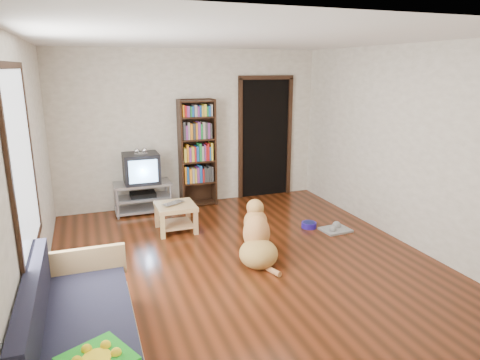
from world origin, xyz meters
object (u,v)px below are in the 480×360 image
object	(u,v)px
laptop	(176,204)
dog_bowl	(309,225)
grey_rag	(335,230)
tv_stand	(143,196)
coffee_table	(176,212)
sofa	(80,337)
bookshelf	(197,147)
dog	(257,239)
crt_tv	(141,168)

from	to	relation	value
laptop	dog_bowl	xyz separation A→B (m)	(1.87, -0.52, -0.37)
grey_rag	tv_stand	bearing A→B (deg)	144.24
dog_bowl	coffee_table	bearing A→B (deg)	163.56
sofa	coffee_table	distance (m)	2.94
laptop	bookshelf	xyz separation A→B (m)	(0.62, 1.12, 0.59)
sofa	dog_bowl	bearing A→B (deg)	33.16
dog_bowl	bookshelf	bearing A→B (deg)	127.30
grey_rag	dog	distance (m)	1.55
grey_rag	sofa	world-z (taller)	sofa
dog	coffee_table	bearing A→B (deg)	119.11
crt_tv	bookshelf	bearing A→B (deg)	4.32
bookshelf	coffee_table	world-z (taller)	bookshelf
dog_bowl	sofa	xyz separation A→B (m)	(-3.18, -2.08, 0.22)
laptop	crt_tv	xyz separation A→B (m)	(-0.33, 1.05, 0.33)
laptop	sofa	bearing A→B (deg)	-148.18
grey_rag	bookshelf	bearing A→B (deg)	129.34
dog_bowl	bookshelf	distance (m)	2.28
tv_stand	crt_tv	bearing A→B (deg)	90.00
tv_stand	bookshelf	world-z (taller)	bookshelf
laptop	sofa	size ratio (longest dim) A/B	0.19
laptop	dog_bowl	size ratio (longest dim) A/B	1.52
crt_tv	dog	bearing A→B (deg)	-65.55
coffee_table	crt_tv	bearing A→B (deg)	107.91
crt_tv	dog	size ratio (longest dim) A/B	0.63
laptop	tv_stand	bearing A→B (deg)	76.25
dog	bookshelf	bearing A→B (deg)	92.66
crt_tv	grey_rag	bearing A→B (deg)	-36.09
grey_rag	crt_tv	xyz separation A→B (m)	(-2.51, 1.83, 0.73)
bookshelf	dog	world-z (taller)	bookshelf
laptop	tv_stand	distance (m)	1.09
sofa	crt_tv	bearing A→B (deg)	75.07
sofa	coffee_table	xyz separation A→B (m)	(1.30, 2.63, 0.02)
grey_rag	crt_tv	distance (m)	3.18
dog_bowl	dog	size ratio (longest dim) A/B	0.24
tv_stand	coffee_table	size ratio (longest dim) A/B	1.64
sofa	dog	world-z (taller)	sofa
laptop	dog_bowl	world-z (taller)	laptop
coffee_table	tv_stand	bearing A→B (deg)	108.28
bookshelf	crt_tv	bearing A→B (deg)	-175.68
tv_stand	bookshelf	size ratio (longest dim) A/B	0.50
tv_stand	crt_tv	xyz separation A→B (m)	(0.00, 0.02, 0.47)
grey_rag	dog	xyz separation A→B (m)	(-1.44, -0.51, 0.26)
laptop	coffee_table	bearing A→B (deg)	58.47
dog_bowl	dog	bearing A→B (deg)	-146.37
tv_stand	sofa	xyz separation A→B (m)	(-0.97, -3.63, -0.01)
sofa	dog	xyz separation A→B (m)	(2.04, 1.32, 0.01)
dog_bowl	crt_tv	size ratio (longest dim) A/B	0.38
grey_rag	sofa	size ratio (longest dim) A/B	0.22
laptop	crt_tv	bearing A→B (deg)	75.90
laptop	bookshelf	distance (m)	1.41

